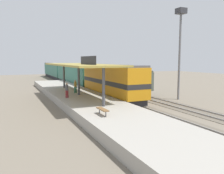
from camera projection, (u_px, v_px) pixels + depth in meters
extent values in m
plane|color=#706656|center=(126.00, 98.00, 31.41)|extent=(120.00, 120.00, 0.00)
cube|color=#5F5649|center=(112.00, 99.00, 30.58)|extent=(3.20, 110.00, 0.04)
cube|color=gray|center=(108.00, 99.00, 30.27)|extent=(0.10, 110.00, 0.16)
cube|color=gray|center=(117.00, 98.00, 30.87)|extent=(0.10, 110.00, 0.16)
cube|color=#5F5649|center=(142.00, 97.00, 32.49)|extent=(3.20, 110.00, 0.04)
cube|color=gray|center=(138.00, 97.00, 32.18)|extent=(0.10, 110.00, 0.16)
cube|color=gray|center=(146.00, 96.00, 32.78)|extent=(0.10, 110.00, 0.16)
cube|color=#9E998E|center=(79.00, 98.00, 28.62)|extent=(6.00, 44.00, 0.90)
cylinder|color=#47474C|center=(104.00, 87.00, 21.14)|extent=(0.28, 0.28, 3.60)
cylinder|color=#47474C|center=(79.00, 80.00, 28.36)|extent=(0.28, 0.28, 3.60)
cylinder|color=#47474C|center=(64.00, 76.00, 35.58)|extent=(0.28, 0.28, 3.60)
cube|color=#A38E3D|center=(78.00, 65.00, 28.14)|extent=(5.20, 18.00, 0.20)
cube|color=black|center=(88.00, 60.00, 24.82)|extent=(0.12, 4.80, 0.90)
cylinder|color=#333338|center=(106.00, 114.00, 17.33)|extent=(0.07, 0.07, 0.42)
cylinder|color=#333338|center=(99.00, 111.00, 18.50)|extent=(0.07, 0.07, 0.42)
cube|color=brown|center=(103.00, 109.00, 17.89)|extent=(0.44, 1.70, 0.08)
cube|color=#28282D|center=(111.00, 95.00, 30.83)|extent=(2.60, 13.60, 0.70)
cube|color=orange|center=(111.00, 79.00, 30.59)|extent=(2.90, 14.40, 3.50)
cube|color=#515156|center=(111.00, 65.00, 30.37)|extent=(2.78, 14.11, 0.24)
cube|color=#282828|center=(111.00, 81.00, 30.62)|extent=(2.93, 14.43, 0.56)
cube|color=#28282D|center=(75.00, 83.00, 47.08)|extent=(2.60, 19.20, 0.70)
cube|color=#2D6B56|center=(75.00, 73.00, 46.84)|extent=(2.90, 20.00, 3.30)
cube|color=slate|center=(75.00, 64.00, 46.64)|extent=(2.78, 19.60, 0.24)
cube|color=#28282D|center=(55.00, 76.00, 65.85)|extent=(2.60, 19.20, 0.70)
cube|color=#2D6B56|center=(55.00, 69.00, 65.61)|extent=(2.90, 20.00, 3.30)
cube|color=slate|center=(55.00, 63.00, 65.41)|extent=(2.78, 19.60, 0.24)
cube|color=#28282D|center=(125.00, 89.00, 37.07)|extent=(2.50, 11.20, 0.70)
cube|color=#4C564C|center=(125.00, 79.00, 36.88)|extent=(2.80, 12.00, 2.60)
cube|color=#3D453D|center=(125.00, 70.00, 36.71)|extent=(2.69, 11.76, 0.24)
cylinder|color=slate|center=(179.00, 58.00, 29.70)|extent=(0.28, 0.28, 11.00)
cube|color=#333338|center=(181.00, 11.00, 29.02)|extent=(1.10, 1.10, 0.70)
cylinder|color=#23603D|center=(75.00, 90.00, 29.89)|extent=(0.16, 0.16, 0.84)
cylinder|color=#23603D|center=(76.00, 90.00, 29.97)|extent=(0.16, 0.16, 0.84)
cylinder|color=olive|center=(75.00, 84.00, 29.84)|extent=(0.34, 0.34, 0.64)
sphere|color=tan|center=(75.00, 81.00, 29.79)|extent=(0.23, 0.23, 0.23)
cylinder|color=maroon|center=(66.00, 94.00, 26.14)|extent=(0.16, 0.16, 0.84)
cylinder|color=maroon|center=(68.00, 94.00, 26.21)|extent=(0.16, 0.16, 0.84)
cylinder|color=#4C4C51|center=(67.00, 88.00, 26.09)|extent=(0.34, 0.34, 0.64)
sphere|color=tan|center=(67.00, 84.00, 26.04)|extent=(0.23, 0.23, 0.23)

